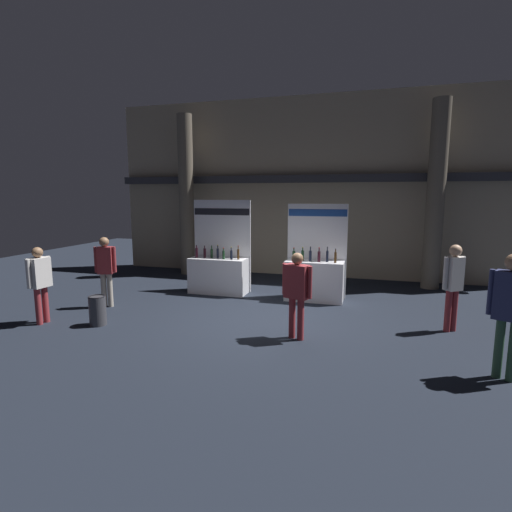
{
  "coord_description": "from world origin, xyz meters",
  "views": [
    {
      "loc": [
        2.1,
        -7.83,
        2.65
      ],
      "look_at": [
        -0.42,
        0.82,
        1.25
      ],
      "focal_mm": 27.5,
      "sensor_mm": 36.0,
      "label": 1
    }
  ],
  "objects_px": {
    "exhibitor_booth_0": "(219,271)",
    "exhibitor_booth_1": "(315,276)",
    "visitor_1": "(510,305)",
    "visitor_4": "(297,288)",
    "visitor_0": "(453,281)",
    "visitor_2": "(40,278)",
    "visitor_3": "(106,266)",
    "trash_bin": "(98,310)"
  },
  "relations": [
    {
      "from": "trash_bin",
      "to": "visitor_2",
      "type": "bearing_deg",
      "value": -169.14
    },
    {
      "from": "visitor_0",
      "to": "visitor_1",
      "type": "bearing_deg",
      "value": 66.59
    },
    {
      "from": "visitor_2",
      "to": "visitor_4",
      "type": "distance_m",
      "value": 5.28
    },
    {
      "from": "exhibitor_booth_1",
      "to": "visitor_3",
      "type": "relative_size",
      "value": 1.45
    },
    {
      "from": "exhibitor_booth_0",
      "to": "exhibitor_booth_1",
      "type": "xyz_separation_m",
      "value": [
        2.61,
        -0.03,
        0.01
      ]
    },
    {
      "from": "exhibitor_booth_1",
      "to": "visitor_1",
      "type": "bearing_deg",
      "value": -47.94
    },
    {
      "from": "exhibitor_booth_1",
      "to": "visitor_2",
      "type": "bearing_deg",
      "value": -146.46
    },
    {
      "from": "exhibitor_booth_0",
      "to": "trash_bin",
      "type": "height_order",
      "value": "exhibitor_booth_0"
    },
    {
      "from": "visitor_1",
      "to": "visitor_4",
      "type": "xyz_separation_m",
      "value": [
        -3.19,
        0.76,
        -0.14
      ]
    },
    {
      "from": "exhibitor_booth_0",
      "to": "visitor_2",
      "type": "bearing_deg",
      "value": -126.6
    },
    {
      "from": "visitor_4",
      "to": "visitor_1",
      "type": "bearing_deg",
      "value": 6.68
    },
    {
      "from": "exhibitor_booth_1",
      "to": "visitor_4",
      "type": "distance_m",
      "value": 2.87
    },
    {
      "from": "exhibitor_booth_0",
      "to": "exhibitor_booth_1",
      "type": "height_order",
      "value": "exhibitor_booth_0"
    },
    {
      "from": "trash_bin",
      "to": "visitor_1",
      "type": "height_order",
      "value": "visitor_1"
    },
    {
      "from": "visitor_2",
      "to": "visitor_0",
      "type": "bearing_deg",
      "value": -73.7
    },
    {
      "from": "visitor_1",
      "to": "visitor_3",
      "type": "bearing_deg",
      "value": -165.56
    },
    {
      "from": "exhibitor_booth_1",
      "to": "visitor_1",
      "type": "relative_size",
      "value": 1.32
    },
    {
      "from": "trash_bin",
      "to": "visitor_1",
      "type": "bearing_deg",
      "value": -3.1
    },
    {
      "from": "trash_bin",
      "to": "visitor_2",
      "type": "distance_m",
      "value": 1.37
    },
    {
      "from": "exhibitor_booth_0",
      "to": "visitor_1",
      "type": "distance_m",
      "value": 6.92
    },
    {
      "from": "exhibitor_booth_0",
      "to": "trash_bin",
      "type": "distance_m",
      "value": 3.54
    },
    {
      "from": "visitor_0",
      "to": "exhibitor_booth_0",
      "type": "bearing_deg",
      "value": -49.85
    },
    {
      "from": "visitor_0",
      "to": "visitor_3",
      "type": "xyz_separation_m",
      "value": [
        -7.57,
        -0.42,
        -0.02
      ]
    },
    {
      "from": "visitor_3",
      "to": "visitor_1",
      "type": "bearing_deg",
      "value": 148.91
    },
    {
      "from": "exhibitor_booth_0",
      "to": "visitor_1",
      "type": "height_order",
      "value": "exhibitor_booth_0"
    },
    {
      "from": "exhibitor_booth_0",
      "to": "visitor_4",
      "type": "distance_m",
      "value": 3.94
    },
    {
      "from": "visitor_4",
      "to": "visitor_0",
      "type": "bearing_deg",
      "value": 44.09
    },
    {
      "from": "visitor_3",
      "to": "visitor_2",
      "type": "bearing_deg",
      "value": 50.73
    },
    {
      "from": "exhibitor_booth_0",
      "to": "visitor_0",
      "type": "xyz_separation_m",
      "value": [
        5.5,
        -1.61,
        0.4
      ]
    },
    {
      "from": "visitor_0",
      "to": "visitor_1",
      "type": "height_order",
      "value": "visitor_1"
    },
    {
      "from": "visitor_1",
      "to": "visitor_3",
      "type": "relative_size",
      "value": 1.1
    },
    {
      "from": "visitor_2",
      "to": "visitor_4",
      "type": "height_order",
      "value": "visitor_4"
    },
    {
      "from": "exhibitor_booth_1",
      "to": "visitor_0",
      "type": "height_order",
      "value": "exhibitor_booth_1"
    },
    {
      "from": "trash_bin",
      "to": "visitor_0",
      "type": "xyz_separation_m",
      "value": [
        6.9,
        1.63,
        0.7
      ]
    },
    {
      "from": "visitor_1",
      "to": "visitor_4",
      "type": "relative_size",
      "value": 1.14
    },
    {
      "from": "visitor_2",
      "to": "visitor_3",
      "type": "xyz_separation_m",
      "value": [
        0.51,
        1.43,
        0.02
      ]
    },
    {
      "from": "visitor_1",
      "to": "visitor_2",
      "type": "relative_size",
      "value": 1.15
    },
    {
      "from": "trash_bin",
      "to": "visitor_1",
      "type": "distance_m",
      "value": 7.31
    },
    {
      "from": "visitor_2",
      "to": "visitor_4",
      "type": "xyz_separation_m",
      "value": [
        5.25,
        0.59,
        0.01
      ]
    },
    {
      "from": "visitor_1",
      "to": "exhibitor_booth_0",
      "type": "bearing_deg",
      "value": 174.09
    },
    {
      "from": "exhibitor_booth_1",
      "to": "trash_bin",
      "type": "distance_m",
      "value": 5.14
    },
    {
      "from": "visitor_0",
      "to": "visitor_2",
      "type": "relative_size",
      "value": 1.07
    }
  ]
}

